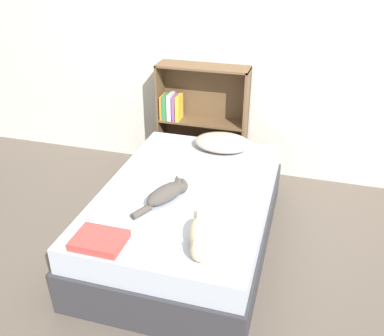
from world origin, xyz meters
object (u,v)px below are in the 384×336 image
Objects in this scene: cat_light at (201,238)px; bookshelf at (199,118)px; pillow at (223,143)px; bed at (187,216)px; cat_dark at (168,193)px.

bookshelf is (-0.52, 1.87, -0.00)m from cat_light.
pillow is 0.60m from bookshelf.
bed is 3.92× the size of cat_dark.
pillow is 1.03× the size of cat_dark.
bed is at bearing -98.59° from pillow.
cat_light is 1.06× the size of cat_dark.
cat_light reaches higher than bed.
cat_light is at bearing -74.50° from bookshelf.
cat_dark is 0.44× the size of bookshelf.
cat_dark is (-0.09, -0.19, 0.32)m from bed.
bookshelf reaches higher than cat_dark.
bed is 1.71× the size of bookshelf.
pillow is (0.11, 0.73, 0.32)m from bed.
pillow is 0.97× the size of cat_light.
bookshelf reaches higher than cat_light.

